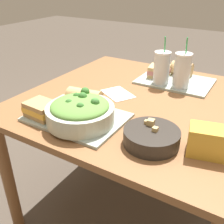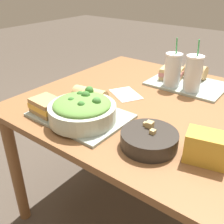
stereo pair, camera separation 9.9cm
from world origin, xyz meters
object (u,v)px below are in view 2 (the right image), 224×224
Objects in this scene: baguette_near at (90,96)px; chip_bag at (206,148)px; soup_bowl at (149,139)px; salad_bowl at (82,109)px; baguette_far at (196,72)px; napkin_folded at (126,94)px; sandwich_near at (46,106)px; drink_cup_red at (193,75)px; drink_cup_dark at (173,71)px; sandwich_far at (171,73)px.

baguette_near is 0.57m from chip_bag.
salad_bowl is at bearing -176.13° from soup_bowl.
baguette_far is at bearing 100.80° from chip_bag.
chip_bag is 0.59m from napkin_folded.
sandwich_near is 0.53× the size of drink_cup_red.
baguette_far is at bearing 70.45° from sandwich_near.
chip_bag is 0.73× the size of napkin_folded.
salad_bowl is 0.62m from drink_cup_red.
baguette_near reaches higher than napkin_folded.
drink_cup_dark is at bearing 68.75° from sandwich_near.
chip_bag is at bearing -105.51° from baguette_near.
baguette_near is at bearing 159.54° from chip_bag.
baguette_far is (-0.13, 0.74, 0.02)m from soup_bowl.
sandwich_far reaches higher than napkin_folded.
salad_bowl is at bearing 173.80° from chip_bag.
baguette_near is (-0.08, 0.13, -0.01)m from salad_bowl.
drink_cup_red reaches higher than drink_cup_dark.
baguette_near and baguette_far have the same top height.
napkin_folded is at bearing 155.25° from baguette_far.
napkin_folded is (0.05, 0.21, -0.05)m from baguette_near.
soup_bowl is 0.80× the size of drink_cup_dark.
soup_bowl reaches higher than napkin_folded.
drink_cup_red is at bearing 97.53° from soup_bowl.
sandwich_far is (0.15, 0.53, -0.01)m from baguette_near.
sandwich_near is at bearing -165.10° from salad_bowl.
baguette_near reaches higher than sandwich_far.
drink_cup_red is (0.16, -0.09, 0.05)m from sandwich_far.
drink_cup_dark is (0.12, 0.57, 0.03)m from salad_bowl.
baguette_far is 0.81× the size of chip_bag.
salad_bowl is 2.26× the size of baguette_far.
drink_cup_red is 0.58m from chip_bag.
baguette_near is at bearing 163.57° from soup_bowl.
salad_bowl is 1.08× the size of drink_cup_dark.
napkin_folded is at bearing 137.92° from chip_bag.
sandwich_near is 0.67× the size of napkin_folded.
baguette_near reaches higher than sandwich_near.
drink_cup_dark is 1.70× the size of chip_bag.
drink_cup_dark is 0.28m from napkin_folded.
chip_bag is at bearing 7.23° from salad_bowl.
napkin_folded is at bearing 93.81° from salad_bowl.
baguette_far is (0.25, 0.63, 0.00)m from baguette_near.
sandwich_far is 1.12× the size of baguette_far.
drink_cup_red reaches higher than baguette_far.
baguette_far is at bearing 105.62° from drink_cup_red.
baguette_far is 0.47m from napkin_folded.
salad_bowl is 0.31m from soup_bowl.
salad_bowl reaches higher than soup_bowl.
salad_bowl reaches higher than baguette_near.
sandwich_near reaches higher than napkin_folded.
drink_cup_dark is at bearing 163.39° from baguette_far.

